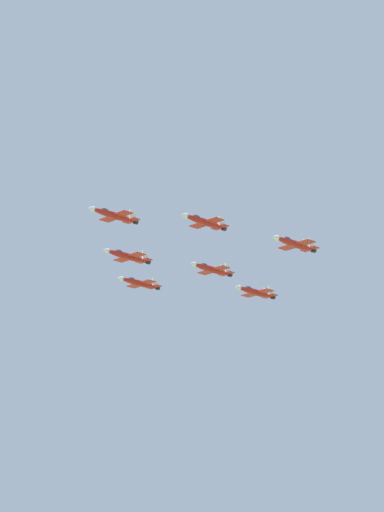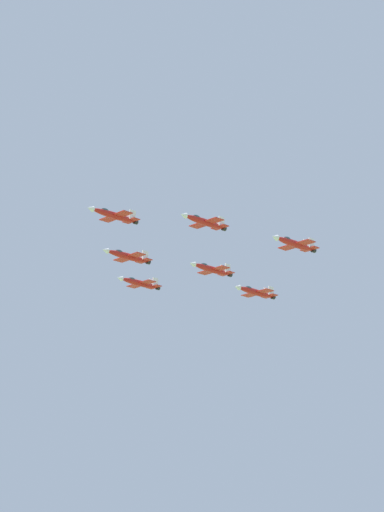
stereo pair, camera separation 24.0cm
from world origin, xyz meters
name	(u,v)px [view 2 (the right image)]	position (x,y,z in m)	size (l,w,h in m)	color
jet_lead	(114,215)	(-15.36, 13.74, 92.62)	(11.19, 11.79, 3.02)	red
jet_left_wingman	(204,222)	(-16.36, 34.01, 91.52)	(11.24, 11.49, 2.98)	red
jet_right_wingman	(127,256)	(-35.53, 16.02, 89.39)	(11.52, 12.15, 3.11)	red
jet_left_outer	(295,244)	(-17.36, 54.28, 86.78)	(11.60, 11.91, 3.09)	red
jet_right_outer	(139,283)	(-55.69, 18.30, 88.50)	(11.17, 11.69, 3.00)	red
jet_slot_rear	(212,269)	(-36.53, 36.29, 86.51)	(11.14, 11.51, 2.98)	red
jet_trailing	(256,292)	(-47.11, 47.56, 83.82)	(11.42, 11.81, 3.05)	red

